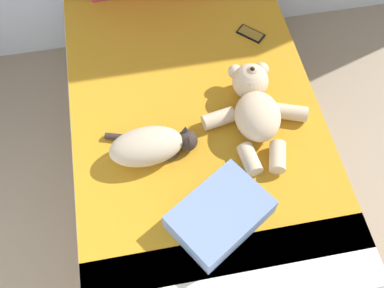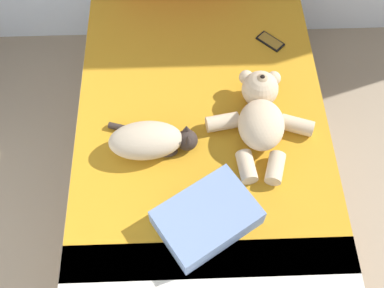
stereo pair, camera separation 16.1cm
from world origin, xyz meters
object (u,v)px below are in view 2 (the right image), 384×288
Objects in this scene: cell_phone at (270,41)px; throw_pillow at (207,218)px; cat at (150,140)px; teddy_bear at (261,115)px; bed at (201,139)px.

throw_pillow is (-0.40, -1.03, 0.05)m from cell_phone.
throw_pillow is at bearing -111.30° from cell_phone.
cell_phone is 0.39× the size of throw_pillow.
cell_phone is (0.64, 0.65, -0.07)m from cat.
cat reaches higher than cell_phone.
teddy_bear is 3.78× the size of cell_phone.
throw_pillow is at bearing -119.43° from teddy_bear.
throw_pillow reaches higher than bed.
cat is at bearing 122.73° from throw_pillow.
throw_pillow is (-0.01, -0.58, 0.32)m from bed.
teddy_bear is 0.55m from cell_phone.
cat is 0.53m from teddy_bear.
bed is 0.45m from teddy_bear.
cell_phone is at bearing 45.33° from cat.
cell_phone is at bearing 68.70° from throw_pillow.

